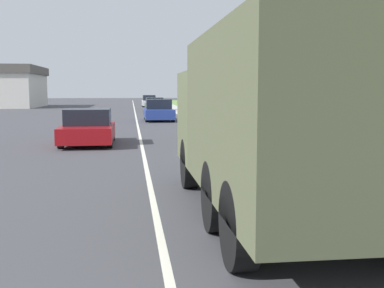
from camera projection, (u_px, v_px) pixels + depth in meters
ground_plane at (136, 116)px, 38.37m from camera, size 180.00×180.00×0.00m
lane_centre_stripe at (136, 116)px, 38.37m from camera, size 0.12×120.00×0.00m
sidewalk_right at (192, 115)px, 38.93m from camera, size 1.80×120.00×0.12m
grass_strip_right at (245, 116)px, 39.49m from camera, size 7.00×120.00×0.02m
military_truck at (275, 119)px, 7.73m from camera, size 2.43×7.21×2.94m
car_nearest_ahead at (88, 128)px, 18.65m from camera, size 1.93×4.09×1.37m
car_second_ahead at (159, 111)px, 33.12m from camera, size 1.93×4.66×1.47m
car_third_ahead at (155, 105)px, 47.73m from camera, size 1.87×3.94×1.36m
car_fourth_ahead at (149, 102)px, 60.34m from camera, size 1.74×4.31×1.47m
utility_box at (366, 151)px, 13.59m from camera, size 0.55×0.45×0.70m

